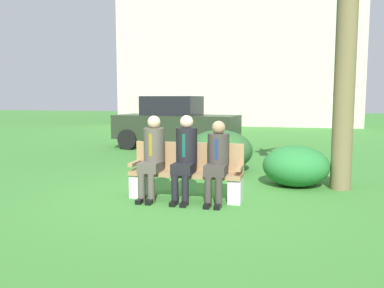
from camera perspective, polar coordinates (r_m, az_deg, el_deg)
ground_plane at (r=6.70m, az=-1.17°, el=-7.46°), size 80.00×80.00×0.00m
park_bench at (r=6.51m, az=-0.76°, el=-4.11°), size 1.81×0.44×0.90m
seated_man_left at (r=6.51m, az=-5.62°, el=-1.23°), size 0.34×0.72×1.34m
seated_man_middle at (r=6.34m, az=-0.97°, el=-1.35°), size 0.34×0.72×1.35m
seated_man_right at (r=6.22m, az=3.60°, el=-1.89°), size 0.34×0.72×1.27m
shrub_near_bench at (r=8.98m, az=3.91°, el=-0.91°), size 1.47×1.35×0.92m
shrub_mid_lawn at (r=7.65m, az=14.49°, el=-3.03°), size 1.21×1.11×0.75m
parked_car_near at (r=12.94m, az=-2.32°, el=3.05°), size 4.02×1.97×1.68m
building_backdrop at (r=27.09m, az=7.00°, el=14.72°), size 14.89×7.66×10.96m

